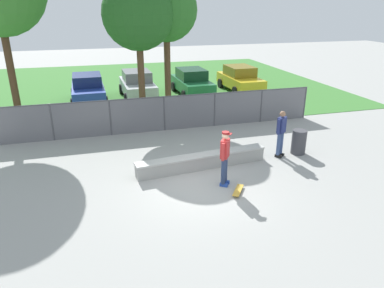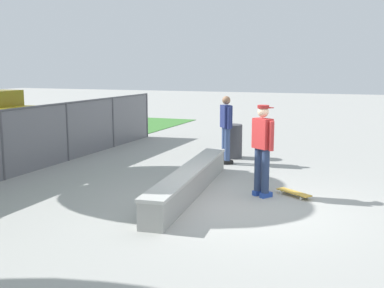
% 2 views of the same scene
% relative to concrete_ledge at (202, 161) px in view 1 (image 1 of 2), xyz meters
% --- Properties ---
extents(ground_plane, '(80.00, 80.00, 0.00)m').
position_rel_concrete_ledge_xyz_m(ground_plane, '(-0.48, -1.31, -0.27)').
color(ground_plane, '#9E9E99').
extents(grass_strip, '(26.66, 20.00, 0.02)m').
position_rel_concrete_ledge_xyz_m(grass_strip, '(-0.48, 14.72, -0.26)').
color(grass_strip, '#3D7A33').
rests_on(grass_strip, ground).
extents(concrete_ledge, '(4.90, 1.00, 0.53)m').
position_rel_concrete_ledge_xyz_m(concrete_ledge, '(0.00, 0.00, 0.00)').
color(concrete_ledge, '#999993').
rests_on(concrete_ledge, ground).
extents(skateboarder, '(0.42, 0.51, 1.84)m').
position_rel_concrete_ledge_xyz_m(skateboarder, '(0.31, -1.41, 0.76)').
color(skateboarder, '#2647A5').
rests_on(skateboarder, ground).
extents(skateboard, '(0.62, 0.77, 0.09)m').
position_rel_concrete_ledge_xyz_m(skateboard, '(0.56, -2.02, -0.19)').
color(skateboard, gold).
rests_on(skateboard, ground).
extents(chainlink_fence, '(14.73, 0.07, 1.63)m').
position_rel_concrete_ledge_xyz_m(chainlink_fence, '(-0.48, 4.42, 0.62)').
color(chainlink_fence, '#4C4C51').
rests_on(chainlink_fence, ground).
extents(tree_near_right, '(3.27, 3.27, 6.73)m').
position_rel_concrete_ledge_xyz_m(tree_near_right, '(-1.24, 6.06, 4.79)').
color(tree_near_right, '#513823').
rests_on(tree_near_right, ground).
extents(tree_mid, '(3.03, 3.03, 6.76)m').
position_rel_concrete_ledge_xyz_m(tree_mid, '(0.23, 6.87, 4.93)').
color(tree_mid, '#513823').
rests_on(tree_mid, ground).
extents(car_blue, '(2.10, 4.24, 1.66)m').
position_rel_concrete_ledge_xyz_m(car_blue, '(-3.84, 10.60, 0.57)').
color(car_blue, '#233D9E').
rests_on(car_blue, ground).
extents(car_silver, '(2.10, 4.24, 1.66)m').
position_rel_concrete_ledge_xyz_m(car_silver, '(-0.86, 11.03, 0.57)').
color(car_silver, '#B7BABF').
rests_on(car_silver, ground).
extents(car_green, '(2.10, 4.24, 1.66)m').
position_rel_concrete_ledge_xyz_m(car_green, '(2.62, 10.81, 0.57)').
color(car_green, '#1E6638').
rests_on(car_green, ground).
extents(car_yellow, '(2.10, 4.24, 1.66)m').
position_rel_concrete_ledge_xyz_m(car_yellow, '(6.02, 10.99, 0.57)').
color(car_yellow, gold).
rests_on(car_yellow, ground).
extents(bystander, '(0.50, 0.43, 1.82)m').
position_rel_concrete_ledge_xyz_m(bystander, '(3.18, 0.22, 0.74)').
color(bystander, black).
rests_on(bystander, ground).
extents(trash_bin, '(0.56, 0.56, 0.96)m').
position_rel_concrete_ledge_xyz_m(trash_bin, '(4.05, 0.29, 0.21)').
color(trash_bin, '#3F3F44').
rests_on(trash_bin, ground).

